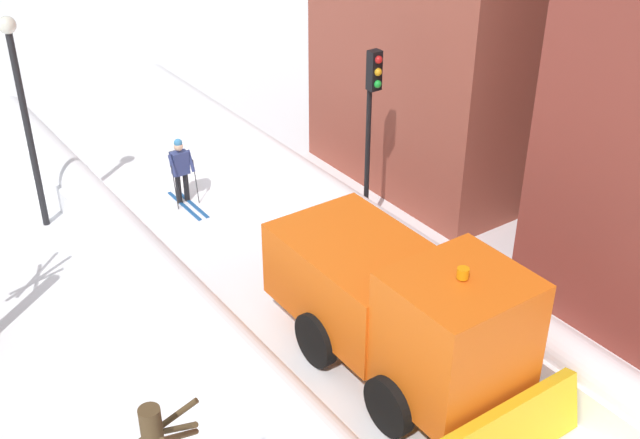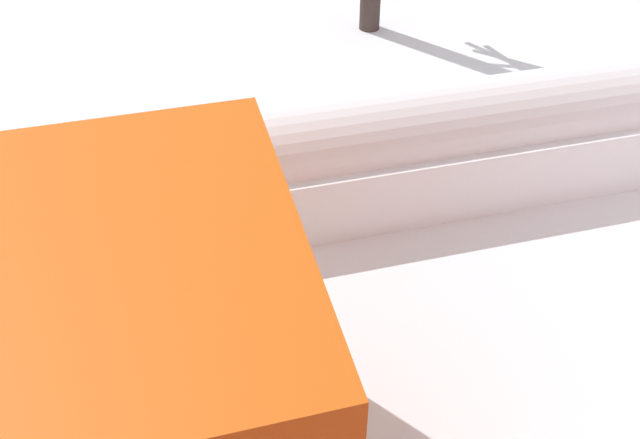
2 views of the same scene
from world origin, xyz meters
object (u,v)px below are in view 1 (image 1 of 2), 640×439
at_px(street_lamp, 22,99).
at_px(plow_truck, 402,309).
at_px(traffic_light_pole, 372,110).
at_px(skier, 180,167).

bearing_deg(street_lamp, plow_truck, 111.60).
bearing_deg(plow_truck, traffic_light_pole, -121.27).
xyz_separation_m(plow_truck, skier, (0.34, -8.45, -0.48)).
bearing_deg(traffic_light_pole, street_lamp, -37.64).
distance_m(plow_truck, traffic_light_pole, 5.47).
xyz_separation_m(skier, street_lamp, (3.36, -0.90, 2.34)).
distance_m(traffic_light_pole, street_lamp, 8.07).
distance_m(skier, street_lamp, 4.19).
xyz_separation_m(traffic_light_pole, street_lamp, (6.39, -4.93, 0.10)).
distance_m(plow_truck, street_lamp, 10.23).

